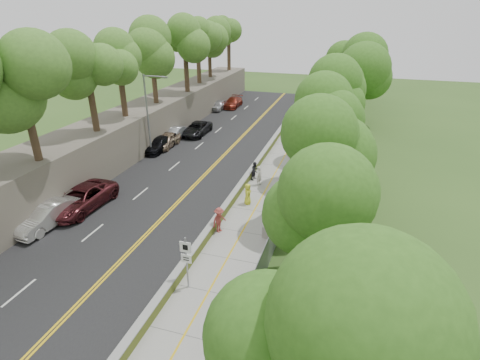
# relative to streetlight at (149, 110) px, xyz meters

# --- Properties ---
(ground) EXTENTS (140.00, 140.00, 0.00)m
(ground) POSITION_rel_streetlight_xyz_m (10.46, -14.00, -4.64)
(ground) COLOR #33511E
(ground) RESTS_ON ground
(road) EXTENTS (11.20, 66.00, 0.04)m
(road) POSITION_rel_streetlight_xyz_m (5.06, 1.00, -4.62)
(road) COLOR black
(road) RESTS_ON ground
(sidewalk) EXTENTS (4.20, 66.00, 0.05)m
(sidewalk) POSITION_rel_streetlight_xyz_m (13.01, 1.00, -4.61)
(sidewalk) COLOR gray
(sidewalk) RESTS_ON ground
(jersey_barrier) EXTENTS (0.42, 66.00, 0.60)m
(jersey_barrier) POSITION_rel_streetlight_xyz_m (10.71, 1.00, -4.34)
(jersey_barrier) COLOR #C8E932
(jersey_barrier) RESTS_ON ground
(rock_embankment) EXTENTS (5.00, 66.00, 4.00)m
(rock_embankment) POSITION_rel_streetlight_xyz_m (-3.04, 1.00, -2.64)
(rock_embankment) COLOR #595147
(rock_embankment) RESTS_ON ground
(chainlink_fence) EXTENTS (0.04, 66.00, 2.00)m
(chainlink_fence) POSITION_rel_streetlight_xyz_m (15.11, 1.00, -3.64)
(chainlink_fence) COLOR slate
(chainlink_fence) RESTS_ON ground
(trees_embankment) EXTENTS (6.40, 66.00, 13.00)m
(trees_embankment) POSITION_rel_streetlight_xyz_m (-2.54, 1.00, 5.86)
(trees_embankment) COLOR #538B2E
(trees_embankment) RESTS_ON rock_embankment
(trees_fenceside) EXTENTS (7.00, 66.00, 14.00)m
(trees_fenceside) POSITION_rel_streetlight_xyz_m (17.46, 1.00, 2.36)
(trees_fenceside) COLOR #407A23
(trees_fenceside) RESTS_ON ground
(streetlight) EXTENTS (2.52, 0.22, 8.00)m
(streetlight) POSITION_rel_streetlight_xyz_m (0.00, 0.00, 0.00)
(streetlight) COLOR gray
(streetlight) RESTS_ON ground
(signpost) EXTENTS (0.62, 0.09, 3.10)m
(signpost) POSITION_rel_streetlight_xyz_m (11.51, -17.02, -2.68)
(signpost) COLOR gray
(signpost) RESTS_ON sidewalk
(construction_barrel) EXTENTS (0.58, 0.58, 0.95)m
(construction_barrel) POSITION_rel_streetlight_xyz_m (14.75, 10.71, -4.11)
(construction_barrel) COLOR orange
(construction_barrel) RESTS_ON sidewalk
(concrete_block) EXTENTS (1.39, 1.17, 0.81)m
(concrete_block) POSITION_rel_streetlight_xyz_m (14.76, -11.00, -4.19)
(concrete_block) COLOR slate
(concrete_block) RESTS_ON sidewalk
(car_1) EXTENTS (1.98, 4.94, 1.60)m
(car_1) POSITION_rel_streetlight_xyz_m (-0.14, -14.16, -3.80)
(car_1) COLOR silver
(car_1) RESTS_ON road
(car_2) EXTENTS (2.94, 5.98, 1.63)m
(car_2) POSITION_rel_streetlight_xyz_m (0.50, -11.40, -3.78)
(car_2) COLOR #4F1B20
(car_2) RESTS_ON road
(car_3) EXTENTS (2.21, 4.73, 1.33)m
(car_3) POSITION_rel_streetlight_xyz_m (-0.14, 1.42, -3.93)
(car_3) COLOR black
(car_3) RESTS_ON road
(car_4) EXTENTS (1.70, 4.21, 1.43)m
(car_4) POSITION_rel_streetlight_xyz_m (0.10, 2.70, -3.88)
(car_4) COLOR tan
(car_4) RESTS_ON road
(car_5) EXTENTS (1.55, 4.30, 1.41)m
(car_5) POSITION_rel_streetlight_xyz_m (-0.14, 4.96, -3.89)
(car_5) COLOR #AFB2B6
(car_5) RESTS_ON road
(car_6) EXTENTS (2.42, 5.12, 1.41)m
(car_6) POSITION_rel_streetlight_xyz_m (1.46, 7.61, -3.89)
(car_6) COLOR black
(car_6) RESTS_ON road
(car_7) EXTENTS (2.06, 4.94, 1.43)m
(car_7) POSITION_rel_streetlight_xyz_m (1.33, 21.57, -3.89)
(car_7) COLOR maroon
(car_7) RESTS_ON road
(car_8) EXTENTS (1.90, 4.13, 1.37)m
(car_8) POSITION_rel_streetlight_xyz_m (-0.14, 19.48, -3.91)
(car_8) COLOR #B8B8BC
(car_8) RESTS_ON road
(painter_0) EXTENTS (0.63, 0.87, 1.64)m
(painter_0) POSITION_rel_streetlight_xyz_m (11.91, -7.12, -3.77)
(painter_0) COLOR yellow
(painter_0) RESTS_ON sidewalk
(painter_1) EXTENTS (0.52, 0.68, 1.67)m
(painter_1) POSITION_rel_streetlight_xyz_m (11.91, -3.65, -3.76)
(painter_1) COLOR silver
(painter_1) RESTS_ON sidewalk
(painter_2) EXTENTS (0.83, 0.93, 1.59)m
(painter_2) POSITION_rel_streetlight_xyz_m (11.27, -2.63, -3.79)
(painter_2) COLOR black
(painter_2) RESTS_ON sidewalk
(painter_3) EXTENTS (1.05, 1.30, 1.76)m
(painter_3) POSITION_rel_streetlight_xyz_m (11.21, -11.39, -3.71)
(painter_3) COLOR #953833
(painter_3) RESTS_ON sidewalk
(person_far) EXTENTS (1.19, 0.65, 1.92)m
(person_far) POSITION_rel_streetlight_xyz_m (14.58, 9.77, -3.63)
(person_far) COLOR black
(person_far) RESTS_ON sidewalk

